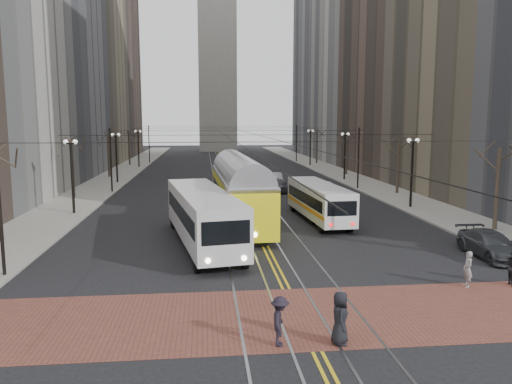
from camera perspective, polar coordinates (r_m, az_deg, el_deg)
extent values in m
plane|color=black|center=(23.17, 3.08, -10.24)|extent=(260.00, 260.00, 0.00)
cube|color=gray|center=(68.08, -15.66, 1.74)|extent=(5.00, 140.00, 0.15)
cube|color=gray|center=(69.61, 9.49, 2.07)|extent=(5.00, 140.00, 0.15)
cube|color=brown|center=(19.47, 4.98, -13.89)|extent=(25.00, 6.00, 0.01)
cube|color=gray|center=(67.20, -2.95, 1.89)|extent=(4.80, 130.00, 0.02)
cube|color=gold|center=(67.20, -2.95, 1.89)|extent=(0.42, 130.00, 0.01)
cube|color=slate|center=(71.85, -24.65, 15.17)|extent=(16.00, 20.00, 34.00)
cube|color=#817359|center=(92.84, -22.10, 19.18)|extent=(20.00, 20.00, 52.00)
cube|color=brown|center=(110.67, -17.97, 14.34)|extent=(16.00, 20.00, 40.00)
cube|color=brown|center=(74.30, 17.71, 15.26)|extent=(16.00, 20.00, 34.00)
cube|color=#B1AFA6|center=(94.89, 14.03, 19.27)|extent=(20.00, 20.00, 52.00)
cube|color=slate|center=(112.27, 9.34, 14.52)|extent=(16.00, 20.00, 40.00)
cube|color=#B2AFA5|center=(125.48, -4.50, 17.60)|extent=(9.00, 9.00, 56.00)
cylinder|color=black|center=(41.25, -20.25, 1.37)|extent=(0.20, 0.20, 5.60)
cylinder|color=black|center=(60.74, -15.65, 3.59)|extent=(0.20, 0.20, 5.60)
cylinder|color=black|center=(80.49, -13.28, 4.71)|extent=(0.20, 0.20, 5.60)
cylinder|color=black|center=(43.51, 17.37, 1.83)|extent=(0.20, 0.20, 5.60)
cylinder|color=black|center=(62.30, 10.10, 3.87)|extent=(0.20, 0.20, 5.60)
cylinder|color=black|center=(81.67, 6.22, 4.93)|extent=(0.20, 0.20, 5.60)
cylinder|color=#382D23|center=(49.45, -20.24, 2.41)|extent=(0.28, 0.28, 5.60)
cylinder|color=#382D23|center=(66.98, -16.49, 3.95)|extent=(0.28, 0.28, 5.60)
cylinder|color=#382D23|center=(84.71, -14.29, 4.84)|extent=(0.28, 0.28, 5.60)
cylinder|color=#382D23|center=(36.50, 25.84, 0.24)|extent=(0.28, 0.28, 5.60)
cylinder|color=#382D23|center=(51.63, 15.91, 2.82)|extent=(0.28, 0.28, 5.60)
cylinder|color=#382D23|center=(68.61, 10.33, 4.24)|extent=(0.28, 0.28, 5.60)
cylinder|color=#382D23|center=(86.00, 6.97, 5.08)|extent=(0.28, 0.28, 5.60)
cylinder|color=black|center=(66.75, -4.28, 7.00)|extent=(0.03, 120.00, 0.03)
cylinder|color=black|center=(66.91, -1.69, 7.02)|extent=(0.03, 120.00, 0.03)
cylinder|color=black|center=(25.82, -27.24, -1.69)|extent=(0.16, 0.16, 6.60)
cylinder|color=black|center=(52.71, -16.25, 3.46)|extent=(0.16, 0.16, 6.60)
cylinder|color=black|center=(88.30, -12.12, 5.36)|extent=(0.16, 0.16, 6.60)
cylinder|color=black|center=(54.40, 11.62, 3.75)|extent=(0.16, 0.16, 6.60)
cylinder|color=black|center=(89.32, 4.64, 5.54)|extent=(0.16, 0.16, 6.60)
cube|color=silver|center=(29.53, -6.10, -3.01)|extent=(4.81, 13.19, 3.23)
cube|color=yellow|center=(35.93, -1.90, -0.57)|extent=(3.53, 15.91, 3.73)
cube|color=white|center=(36.88, 7.17, -1.20)|extent=(2.86, 10.52, 2.72)
cube|color=silver|center=(37.28, 7.60, -1.26)|extent=(2.41, 5.79, 2.52)
imported|color=#44464C|center=(51.73, 2.42, 0.82)|extent=(2.30, 4.41, 1.43)
imported|color=#95989C|center=(54.19, 2.03, 1.29)|extent=(2.00, 5.18, 1.68)
imported|color=#393C40|center=(29.83, 25.20, -5.44)|extent=(2.01, 4.81, 1.39)
imported|color=black|center=(17.07, 9.58, -14.00)|extent=(0.71, 0.95, 1.78)
imported|color=gray|center=(24.15, 23.04, -8.11)|extent=(0.45, 0.62, 1.60)
imported|color=black|center=(16.77, 2.75, -14.53)|extent=(0.79, 1.16, 1.65)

